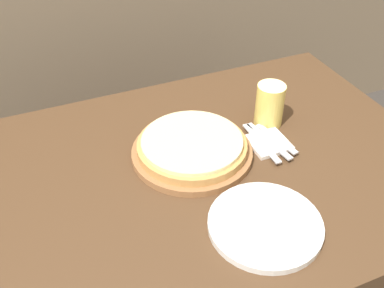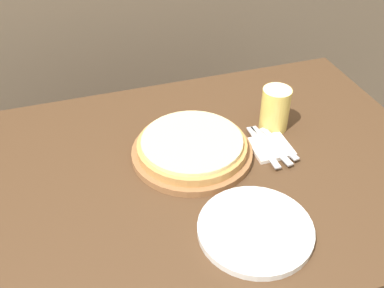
{
  "view_description": "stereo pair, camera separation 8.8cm",
  "coord_description": "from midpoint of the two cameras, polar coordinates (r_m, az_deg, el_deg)",
  "views": [
    {
      "loc": [
        -0.33,
        -0.83,
        1.56
      ],
      "look_at": [
        0.05,
        0.06,
        0.79
      ],
      "focal_mm": 42.0,
      "sensor_mm": 36.0,
      "label": 1
    },
    {
      "loc": [
        -0.25,
        -0.86,
        1.56
      ],
      "look_at": [
        0.05,
        0.06,
        0.79
      ],
      "focal_mm": 42.0,
      "sensor_mm": 36.0,
      "label": 2
    }
  ],
  "objects": [
    {
      "name": "fork",
      "position": [
        1.3,
        6.88,
        0.1
      ],
      "size": [
        0.02,
        0.19,
        0.0
      ],
      "color": "silver",
      "rests_on": "napkin_stack"
    },
    {
      "name": "dinner_knife",
      "position": [
        1.31,
        7.84,
        0.37
      ],
      "size": [
        0.04,
        0.19,
        0.0
      ],
      "color": "silver",
      "rests_on": "napkin_stack"
    },
    {
      "name": "spoon",
      "position": [
        1.32,
        8.78,
        0.63
      ],
      "size": [
        0.05,
        0.16,
        0.0
      ],
      "color": "silver",
      "rests_on": "napkin_stack"
    },
    {
      "name": "beer_glass",
      "position": [
        1.36,
        8.05,
        5.1
      ],
      "size": [
        0.09,
        0.09,
        0.13
      ],
      "color": "#E5C65B",
      "rests_on": "dining_table"
    },
    {
      "name": "pizza_on_board",
      "position": [
        1.25,
        -2.01,
        -0.56
      ],
      "size": [
        0.34,
        0.34,
        0.06
      ],
      "color": "#99663D",
      "rests_on": "dining_table"
    },
    {
      "name": "napkin_stack",
      "position": [
        1.31,
        7.81,
        0.07
      ],
      "size": [
        0.11,
        0.11,
        0.01
      ],
      "color": "white",
      "rests_on": "dining_table"
    },
    {
      "name": "dinner_plate",
      "position": [
        1.08,
        6.95,
        -10.21
      ],
      "size": [
        0.27,
        0.27,
        0.02
      ],
      "color": "silver",
      "rests_on": "dining_table"
    },
    {
      "name": "dining_table",
      "position": [
        1.49,
        -2.61,
        -14.55
      ],
      "size": [
        1.44,
        0.93,
        0.75
      ],
      "color": "#4C331E",
      "rests_on": "ground_plane"
    }
  ]
}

